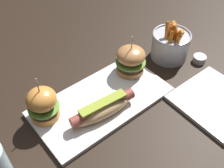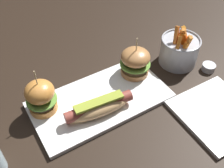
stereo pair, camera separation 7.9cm
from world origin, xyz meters
The scene contains 8 objects.
ground_plane centered at (0.00, 0.00, 0.00)m, with size 3.00×3.00×0.00m, color black.
platter_main centered at (0.00, 0.00, 0.01)m, with size 0.40×0.21×0.01m, color white.
hot_dog centered at (-0.03, -0.05, 0.04)m, with size 0.20×0.07×0.05m.
slider_left centered at (-0.16, 0.05, 0.06)m, with size 0.09×0.09×0.14m.
slider_right centered at (0.15, 0.04, 0.06)m, with size 0.10×0.10×0.14m.
fries_bucket centered at (0.32, 0.02, 0.05)m, with size 0.13×0.13×0.15m.
sauce_ramekin centered at (0.38, -0.06, 0.01)m, with size 0.04×0.04×0.02m.
side_plate centered at (0.26, -0.22, 0.01)m, with size 0.22×0.22×0.01m, color white.
Camera 1 is at (-0.32, -0.43, 0.62)m, focal length 43.88 mm.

